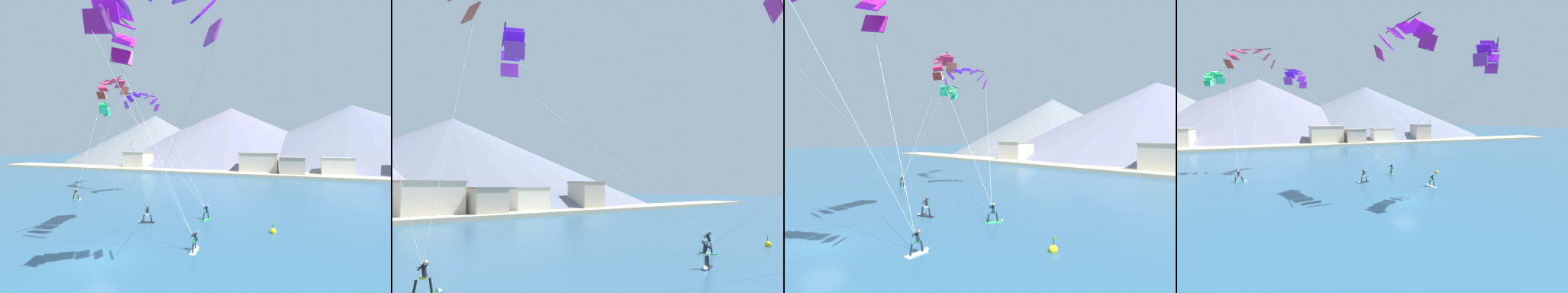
% 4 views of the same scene
% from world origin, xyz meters
% --- Properties ---
extents(ground_plane, '(400.00, 400.00, 0.00)m').
position_xyz_m(ground_plane, '(0.00, 0.00, 0.00)').
color(ground_plane, '#2D5B7A').
extents(kitesurfer_near_lead, '(1.77, 1.00, 1.79)m').
position_xyz_m(kitesurfer_near_lead, '(-1.68, 8.60, 0.55)').
color(kitesurfer_near_lead, black).
rests_on(kitesurfer_near_lead, ground).
extents(kitesurfer_near_trail, '(1.75, 0.61, 1.74)m').
position_xyz_m(kitesurfer_near_trail, '(-16.83, 14.31, 0.51)').
color(kitesurfer_near_trail, '#33B266').
rests_on(kitesurfer_near_trail, ground).
extents(kitesurfer_mid_center, '(0.93, 1.78, 1.75)m').
position_xyz_m(kitesurfer_mid_center, '(3.93, 11.87, 0.53)').
color(kitesurfer_mid_center, '#33B266').
rests_on(kitesurfer_mid_center, ground).
extents(kitesurfer_far_left, '(0.68, 1.78, 1.63)m').
position_xyz_m(kitesurfer_far_left, '(5.70, 3.86, 0.44)').
color(kitesurfer_far_left, white).
rests_on(kitesurfer_far_left, ground).
extents(parafoil_kite_near_lead, '(10.94, 14.33, 14.17)m').
position_xyz_m(parafoil_kite_near_lead, '(6.89, -3.38, 14.43)').
color(parafoil_kite_near_lead, purple).
extents(parafoil_kite_near_trail, '(7.18, 7.59, 17.34)m').
position_xyz_m(parafoil_kite_near_trail, '(-15.32, 19.95, 17.44)').
color(parafoil_kite_near_trail, '#A74735').
extents(parafoil_kite_mid_center, '(14.59, 10.18, 14.37)m').
position_xyz_m(parafoil_kite_mid_center, '(-8.86, 19.17, 14.70)').
color(parafoil_kite_mid_center, purple).
extents(parafoil_kite_far_left, '(7.53, 7.01, 16.79)m').
position_xyz_m(parafoil_kite_far_left, '(0.44, 1.33, 16.69)').
color(parafoil_kite_far_left, '#9E1781').
extents(parafoil_kite_distant_high_outer, '(3.83, 5.04, 2.15)m').
position_xyz_m(parafoil_kite_distant_high_outer, '(-21.15, 25.22, 14.99)').
color(parafoil_kite_distant_high_outer, '#2AC284').
extents(race_marker_buoy, '(0.56, 0.56, 1.02)m').
position_xyz_m(race_marker_buoy, '(10.83, 10.08, 0.16)').
color(race_marker_buoy, yellow).
rests_on(race_marker_buoy, ground).
extents(shoreline_strip, '(180.00, 10.00, 0.70)m').
position_xyz_m(shoreline_strip, '(0.00, 56.03, 0.35)').
color(shoreline_strip, '#BCAD8E').
rests_on(shoreline_strip, ground).
extents(shore_building_harbour_front, '(6.17, 7.06, 4.91)m').
position_xyz_m(shore_building_harbour_front, '(11.55, 57.04, 2.46)').
color(shore_building_harbour_front, '#B7AD9E').
rests_on(shore_building_harbour_front, ground).
extents(shore_building_promenade_mid, '(10.36, 7.13, 5.89)m').
position_xyz_m(shore_building_promenade_mid, '(2.94, 59.03, 2.95)').
color(shore_building_promenade_mid, beige).
rests_on(shore_building_promenade_mid, ground).
extents(shore_building_quay_east, '(7.39, 4.32, 4.85)m').
position_xyz_m(shore_building_quay_east, '(21.92, 58.70, 2.44)').
color(shore_building_quay_east, silver).
rests_on(shore_building_quay_east, ground).
extents(shore_building_quay_west, '(8.01, 6.96, 5.65)m').
position_xyz_m(shore_building_quay_west, '(-37.37, 60.49, 2.83)').
color(shore_building_quay_west, beige).
rests_on(shore_building_quay_west, ground).
extents(mountain_peak_west_ridge, '(113.45, 113.45, 24.71)m').
position_xyz_m(mountain_peak_west_ridge, '(33.76, 111.40, 12.35)').
color(mountain_peak_west_ridge, slate).
rests_on(mountain_peak_west_ridge, ground).
extents(mountain_peak_central_summit, '(88.23, 88.23, 23.88)m').
position_xyz_m(mountain_peak_central_summit, '(-59.17, 109.11, 11.94)').
color(mountain_peak_central_summit, slate).
rests_on(mountain_peak_central_summit, ground).
extents(mountain_peak_east_shoulder, '(117.36, 117.36, 26.60)m').
position_xyz_m(mountain_peak_east_shoulder, '(-18.63, 114.44, 13.30)').
color(mountain_peak_east_shoulder, slate).
rests_on(mountain_peak_east_shoulder, ground).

